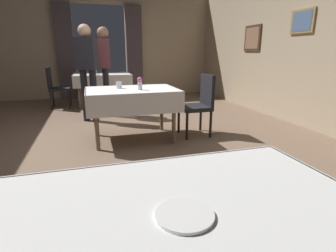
{
  "coord_description": "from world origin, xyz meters",
  "views": [
    {
      "loc": [
        -0.33,
        -3.62,
        1.26
      ],
      "look_at": [
        0.79,
        0.22,
        0.12
      ],
      "focal_mm": 27.86,
      "sensor_mm": 36.0,
      "label": 1
    }
  ],
  "objects_px": {
    "dining_table_near": "(163,238)",
    "plate_near_b": "(185,215)",
    "chair_far_left": "(56,86)",
    "dining_table_far": "(102,78)",
    "plate_far_a": "(90,74)",
    "chair_mid_right": "(200,102)",
    "dining_table_mid": "(132,96)",
    "glass_mid_b": "(119,85)",
    "flower_vase_mid": "(140,83)",
    "glass_far_c": "(95,71)",
    "plate_far_b": "(95,75)",
    "person_diner_standing_aside": "(105,64)",
    "person_waiter_by_doorway": "(87,65)"
  },
  "relations": [
    {
      "from": "dining_table_near",
      "to": "plate_near_b",
      "type": "relative_size",
      "value": 7.86
    },
    {
      "from": "dining_table_near",
      "to": "chair_far_left",
      "type": "distance_m",
      "value": 5.82
    },
    {
      "from": "dining_table_far",
      "to": "plate_far_a",
      "type": "height_order",
      "value": "plate_far_a"
    },
    {
      "from": "dining_table_near",
      "to": "chair_mid_right",
      "type": "distance_m",
      "value": 3.25
    },
    {
      "from": "dining_table_mid",
      "to": "glass_mid_b",
      "type": "xyz_separation_m",
      "value": [
        -0.17,
        0.1,
        0.15
      ]
    },
    {
      "from": "flower_vase_mid",
      "to": "plate_far_a",
      "type": "xyz_separation_m",
      "value": [
        -0.66,
        2.97,
        -0.09
      ]
    },
    {
      "from": "glass_mid_b",
      "to": "plate_far_a",
      "type": "relative_size",
      "value": 0.44
    },
    {
      "from": "chair_mid_right",
      "to": "chair_far_left",
      "type": "bearing_deg",
      "value": 130.04
    },
    {
      "from": "dining_table_mid",
      "to": "dining_table_far",
      "type": "distance_m",
      "value": 2.87
    },
    {
      "from": "chair_mid_right",
      "to": "plate_near_b",
      "type": "xyz_separation_m",
      "value": [
        -1.32,
        -2.96,
        0.24
      ]
    },
    {
      "from": "flower_vase_mid",
      "to": "glass_mid_b",
      "type": "relative_size",
      "value": 1.84
    },
    {
      "from": "dining_table_far",
      "to": "glass_far_c",
      "type": "relative_size",
      "value": 11.7
    },
    {
      "from": "dining_table_mid",
      "to": "flower_vase_mid",
      "type": "distance_m",
      "value": 0.26
    },
    {
      "from": "dining_table_mid",
      "to": "glass_far_c",
      "type": "xyz_separation_m",
      "value": [
        -0.44,
        3.06,
        0.16
      ]
    },
    {
      "from": "plate_far_b",
      "to": "glass_far_c",
      "type": "height_order",
      "value": "glass_far_c"
    },
    {
      "from": "glass_mid_b",
      "to": "person_diner_standing_aside",
      "type": "height_order",
      "value": "person_diner_standing_aside"
    },
    {
      "from": "plate_far_a",
      "to": "person_waiter_by_doorway",
      "type": "height_order",
      "value": "person_waiter_by_doorway"
    },
    {
      "from": "person_waiter_by_doorway",
      "to": "plate_near_b",
      "type": "bearing_deg",
      "value": -86.04
    },
    {
      "from": "glass_far_c",
      "to": "plate_far_a",
      "type": "bearing_deg",
      "value": -117.92
    },
    {
      "from": "dining_table_far",
      "to": "plate_far_a",
      "type": "bearing_deg",
      "value": -173.7
    },
    {
      "from": "chair_far_left",
      "to": "glass_mid_b",
      "type": "relative_size",
      "value": 9.66
    },
    {
      "from": "chair_mid_right",
      "to": "plate_far_b",
      "type": "xyz_separation_m",
      "value": [
        -1.47,
        2.64,
        0.24
      ]
    },
    {
      "from": "flower_vase_mid",
      "to": "person_waiter_by_doorway",
      "type": "height_order",
      "value": "person_waiter_by_doorway"
    },
    {
      "from": "dining_table_near",
      "to": "dining_table_far",
      "type": "relative_size",
      "value": 1.13
    },
    {
      "from": "plate_far_b",
      "to": "plate_near_b",
      "type": "bearing_deg",
      "value": -88.47
    },
    {
      "from": "dining_table_near",
      "to": "glass_mid_b",
      "type": "xyz_separation_m",
      "value": [
        0.19,
        3.1,
        0.14
      ]
    },
    {
      "from": "dining_table_near",
      "to": "person_diner_standing_aside",
      "type": "height_order",
      "value": "person_diner_standing_aside"
    },
    {
      "from": "flower_vase_mid",
      "to": "plate_near_b",
      "type": "bearing_deg",
      "value": -97.68
    },
    {
      "from": "plate_far_b",
      "to": "glass_mid_b",
      "type": "bearing_deg",
      "value": -83.59
    },
    {
      "from": "plate_far_a",
      "to": "plate_far_b",
      "type": "bearing_deg",
      "value": -64.45
    },
    {
      "from": "chair_mid_right",
      "to": "plate_far_b",
      "type": "height_order",
      "value": "chair_mid_right"
    },
    {
      "from": "flower_vase_mid",
      "to": "person_waiter_by_doorway",
      "type": "bearing_deg",
      "value": 115.74
    },
    {
      "from": "chair_far_left",
      "to": "plate_far_a",
      "type": "bearing_deg",
      "value": 6.08
    },
    {
      "from": "dining_table_near",
      "to": "chair_far_left",
      "type": "bearing_deg",
      "value": 99.59
    },
    {
      "from": "dining_table_far",
      "to": "glass_mid_b",
      "type": "bearing_deg",
      "value": -87.64
    },
    {
      "from": "dining_table_far",
      "to": "plate_far_b",
      "type": "height_order",
      "value": "plate_far_b"
    },
    {
      "from": "dining_table_near",
      "to": "plate_far_b",
      "type": "height_order",
      "value": "plate_far_b"
    },
    {
      "from": "chair_far_left",
      "to": "glass_far_c",
      "type": "xyz_separation_m",
      "value": [
        0.89,
        0.32,
        0.29
      ]
    },
    {
      "from": "plate_far_b",
      "to": "glass_far_c",
      "type": "relative_size",
      "value": 1.93
    },
    {
      "from": "plate_far_a",
      "to": "person_waiter_by_doorway",
      "type": "bearing_deg",
      "value": -91.08
    },
    {
      "from": "plate_far_a",
      "to": "plate_far_b",
      "type": "height_order",
      "value": "same"
    },
    {
      "from": "person_diner_standing_aside",
      "to": "plate_near_b",
      "type": "bearing_deg",
      "value": -90.42
    },
    {
      "from": "dining_table_far",
      "to": "plate_far_b",
      "type": "distance_m",
      "value": 0.34
    },
    {
      "from": "plate_near_b",
      "to": "glass_mid_b",
      "type": "height_order",
      "value": "glass_mid_b"
    },
    {
      "from": "plate_near_b",
      "to": "plate_far_a",
      "type": "bearing_deg",
      "value": 92.64
    },
    {
      "from": "glass_mid_b",
      "to": "person_waiter_by_doorway",
      "type": "xyz_separation_m",
      "value": [
        -0.43,
        1.18,
        0.23
      ]
    },
    {
      "from": "plate_near_b",
      "to": "person_waiter_by_doorway",
      "type": "xyz_separation_m",
      "value": [
        -0.3,
        4.3,
        0.27
      ]
    },
    {
      "from": "glass_mid_b",
      "to": "plate_far_a",
      "type": "height_order",
      "value": "glass_mid_b"
    },
    {
      "from": "dining_table_mid",
      "to": "plate_far_b",
      "type": "distance_m",
      "value": 2.62
    },
    {
      "from": "dining_table_mid",
      "to": "chair_far_left",
      "type": "relative_size",
      "value": 1.38
    }
  ]
}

